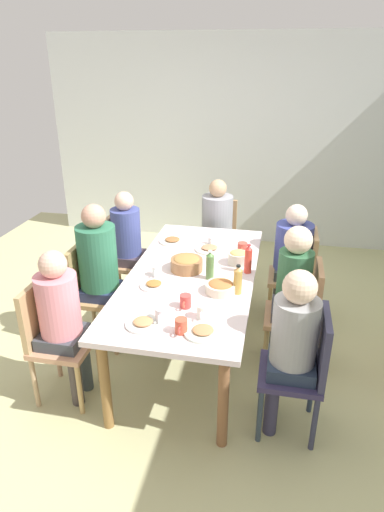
{
  "coord_description": "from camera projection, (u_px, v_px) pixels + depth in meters",
  "views": [
    {
      "loc": [
        3.06,
        0.62,
        2.31
      ],
      "look_at": [
        0.0,
        0.0,
        0.9
      ],
      "focal_mm": 30.96,
      "sensor_mm": 36.0,
      "label": 1
    }
  ],
  "objects": [
    {
      "name": "plate_1",
      "position": [
        143.0,
        323.0,
        2.81
      ],
      "size": [
        0.23,
        0.23,
        0.04
      ],
      "color": "silver",
      "rests_on": "dining_table"
    },
    {
      "name": "person_5",
      "position": [
        292.0,
        287.0,
        3.36
      ],
      "size": [
        0.3,
        0.3,
        1.2
      ],
      "color": "#36363E",
      "rests_on": "ground_plane"
    },
    {
      "name": "plate_2",
      "position": [
        154.0,
        285.0,
        3.28
      ],
      "size": [
        0.21,
        0.21,
        0.04
      ],
      "color": "white",
      "rests_on": "dining_table"
    },
    {
      "name": "bottle_2",
      "position": [
        248.0,
        259.0,
        3.46
      ],
      "size": [
        0.06,
        0.06,
        0.24
      ],
      "color": "red",
      "rests_on": "dining_table"
    },
    {
      "name": "cup_6",
      "position": [
        185.0,
        301.0,
        3.0
      ],
      "size": [
        0.11,
        0.08,
        0.09
      ],
      "color": "#D0443F",
      "rests_on": "dining_table"
    },
    {
      "name": "person_2",
      "position": [
        61.0,
        314.0,
        3.03
      ],
      "size": [
        0.3,
        0.3,
        1.17
      ],
      "color": "#3C474B",
      "rests_on": "ground_plane"
    },
    {
      "name": "chair_6",
      "position": [
        304.0,
        366.0,
        2.81
      ],
      "size": [
        0.4,
        0.4,
        0.9
      ],
      "color": "#342D51",
      "rests_on": "ground_plane"
    },
    {
      "name": "plate_3",
      "position": [
        172.0,
        241.0,
        4.07
      ],
      "size": [
        0.24,
        0.24,
        0.04
      ],
      "color": "white",
      "rests_on": "dining_table"
    },
    {
      "name": "dining_table",
      "position": [
        192.0,
        282.0,
        3.52
      ],
      "size": [
        2.08,
        0.98,
        0.75
      ],
      "color": "silver",
      "rests_on": "ground_plane"
    },
    {
      "name": "chair_4",
      "position": [
        218.0,
        236.0,
        4.85
      ],
      "size": [
        0.4,
        0.4,
        0.9
      ],
      "color": "tan",
      "rests_on": "ground_plane"
    },
    {
      "name": "cup_5",
      "position": [
        242.0,
        248.0,
        3.83
      ],
      "size": [
        0.12,
        0.08,
        0.09
      ],
      "color": "#CD4B3D",
      "rests_on": "dining_table"
    },
    {
      "name": "bowl_2",
      "position": [
        238.0,
        257.0,
        3.62
      ],
      "size": [
        0.17,
        0.17,
        0.12
      ],
      "color": "beige",
      "rests_on": "dining_table"
    },
    {
      "name": "chair_3",
      "position": [
        300.0,
        272.0,
        4.04
      ],
      "size": [
        0.4,
        0.4,
        0.9
      ],
      "color": "tan",
      "rests_on": "ground_plane"
    },
    {
      "name": "bottle_1",
      "position": [
        210.0,
        266.0,
        3.36
      ],
      "size": [
        0.06,
        0.06,
        0.23
      ],
      "color": "#53773F",
      "rests_on": "dining_table"
    },
    {
      "name": "bowl_0",
      "position": [
        187.0,
        263.0,
        3.52
      ],
      "size": [
        0.26,
        0.26,
        0.12
      ],
      "color": "#95663E",
      "rests_on": "dining_table"
    },
    {
      "name": "chair_5",
      "position": [
        301.0,
        310.0,
        3.43
      ],
      "size": [
        0.4,
        0.4,
        0.9
      ],
      "color": "tan",
      "rests_on": "ground_plane"
    },
    {
      "name": "bottle_0",
      "position": [
        238.0,
        280.0,
        3.15
      ],
      "size": [
        0.06,
        0.06,
        0.22
      ],
      "color": "gold",
      "rests_on": "dining_table"
    },
    {
      "name": "ground_plane",
      "position": [
        192.0,
        351.0,
        3.8
      ],
      "size": [
        6.32,
        6.32,
        0.0
      ],
      "primitive_type": "plane",
      "color": "#BEBC86"
    },
    {
      "name": "wall_left",
      "position": [
        234.0,
        143.0,
        5.66
      ],
      "size": [
        0.12,
        4.83,
        2.6
      ],
      "primitive_type": "cube",
      "color": "silver",
      "rests_on": "ground_plane"
    },
    {
      "name": "cup_2",
      "position": [
        202.0,
        312.0,
        2.87
      ],
      "size": [
        0.11,
        0.08,
        0.09
      ],
      "color": "white",
      "rests_on": "dining_table"
    },
    {
      "name": "person_0",
      "position": [
        128.0,
        240.0,
        4.27
      ],
      "size": [
        0.3,
        0.3,
        1.17
      ],
      "color": "#43494B",
      "rests_on": "ground_plane"
    },
    {
      "name": "cup_4",
      "position": [
        157.0,
        271.0,
        3.43
      ],
      "size": [
        0.11,
        0.07,
        0.08
      ],
      "color": "white",
      "rests_on": "dining_table"
    },
    {
      "name": "chair_1",
      "position": [
        92.0,
        289.0,
        3.74
      ],
      "size": [
        0.4,
        0.4,
        0.9
      ],
      "color": "tan",
      "rests_on": "ground_plane"
    },
    {
      "name": "cup_3",
      "position": [
        181.0,
        326.0,
        2.72
      ],
      "size": [
        0.11,
        0.08,
        0.1
      ],
      "color": "#CF5239",
      "rests_on": "dining_table"
    },
    {
      "name": "plate_4",
      "position": [
        210.0,
        249.0,
        3.9
      ],
      "size": [
        0.26,
        0.26,
        0.04
      ],
      "color": "silver",
      "rests_on": "dining_table"
    },
    {
      "name": "person_4",
      "position": [
        217.0,
        222.0,
        4.69
      ],
      "size": [
        0.33,
        0.33,
        1.16
      ],
      "color": "#524D41",
      "rests_on": "ground_plane"
    },
    {
      "name": "person_1",
      "position": [
        99.0,
        264.0,
        3.63
      ],
      "size": [
        0.32,
        0.32,
        1.27
      ],
      "color": "#273144",
      "rests_on": "ground_plane"
    },
    {
      "name": "cup_0",
      "position": [
        161.0,
        315.0,
        2.83
      ],
      "size": [
        0.11,
        0.08,
        0.1
      ],
      "color": "white",
      "rests_on": "dining_table"
    },
    {
      "name": "plate_0",
      "position": [
        203.0,
        331.0,
        2.72
      ],
      "size": [
        0.24,
        0.24,
        0.04
      ],
      "color": "white",
      "rests_on": "dining_table"
    },
    {
      "name": "chair_2",
      "position": [
        53.0,
        335.0,
        3.13
      ],
      "size": [
        0.4,
        0.4,
        0.9
      ],
      "color": "tan",
      "rests_on": "ground_plane"
    },
    {
      "name": "person_6",
      "position": [
        292.0,
        339.0,
        2.75
      ],
      "size": [
        0.3,
        0.3,
        1.18
      ],
      "color": "#37344F",
      "rests_on": "ground_plane"
    },
    {
      "name": "chair_0",
      "position": [
        120.0,
        256.0,
        4.36
      ],
      "size": [
        0.4,
        0.4,
        0.9
      ],
      "color": "tan",
      "rests_on": "ground_plane"
    },
    {
      "name": "bowl_1",
      "position": [
        221.0,
        287.0,
        3.19
      ],
      "size": [
        0.22,
        0.22,
        0.09
      ],
      "color": "beige",
      "rests_on": "dining_table"
    },
    {
      "name": "cup_1",
      "position": [
        212.0,
        241.0,
        4.0
      ],
      "size": [
        0.11,
        0.07,
        0.08
      ],
      "color": "white",
      "rests_on": "dining_table"
    },
    {
      "name": "person_3",
      "position": [
        292.0,
        252.0,
        3.98
      ],
      "size": [
        0.33,
        0.33,
        1.15
      ],
      "color": "#3E4341",
      "rests_on": "ground_plane"
    }
  ]
}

